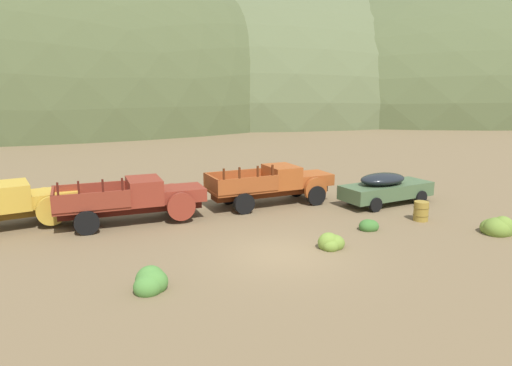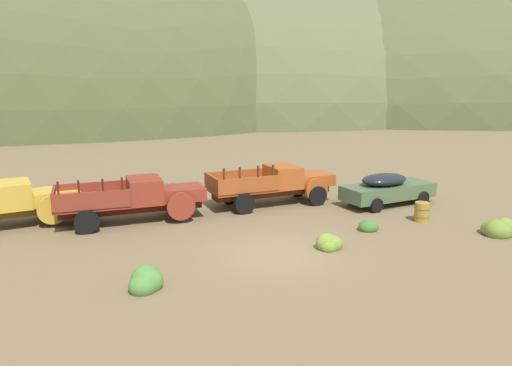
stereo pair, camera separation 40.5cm
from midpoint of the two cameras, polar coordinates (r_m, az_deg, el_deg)
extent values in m
plane|color=brown|center=(16.61, 2.39, -8.62)|extent=(300.00, 300.00, 0.00)
ellipsoid|color=#4C5633|center=(76.13, -24.19, 6.54)|extent=(82.13, 53.01, 50.14)
ellipsoid|color=#56603D|center=(101.08, -0.50, 8.67)|extent=(105.79, 87.18, 50.23)
ellipsoid|color=#4C5633|center=(109.50, 24.30, 7.88)|extent=(119.02, 76.76, 49.12)
cube|color=gold|center=(21.86, -23.71, -1.54)|extent=(2.18, 2.01, 0.55)
cube|color=#B7B2A8|center=(21.98, -21.46, -1.36)|extent=(0.33, 1.11, 0.44)
cylinder|color=gold|center=(20.97, -23.94, -3.10)|extent=(1.21, 0.45, 1.20)
cylinder|color=gold|center=(22.85, -24.57, -1.98)|extent=(1.21, 0.45, 1.20)
cube|color=gold|center=(21.68, -27.97, -1.36)|extent=(1.76, 2.14, 1.05)
cube|color=black|center=(21.67, -26.42, -0.64)|extent=(0.41, 1.56, 0.59)
cylinder|color=black|center=(22.96, -24.52, -2.63)|extent=(1.00, 0.49, 0.96)
cube|color=#42140D|center=(20.78, -15.30, -2.89)|extent=(5.92, 1.29, 0.36)
cube|color=maroon|center=(20.99, -9.49, -1.20)|extent=(1.95, 1.74, 0.55)
cube|color=#B7B2A8|center=(21.18, -7.20, -1.09)|extent=(0.15, 1.12, 0.44)
cylinder|color=maroon|center=(20.11, -9.57, -2.83)|extent=(1.21, 0.26, 1.20)
cylinder|color=maroon|center=(21.94, -10.62, -1.62)|extent=(1.21, 0.26, 1.20)
cube|color=maroon|center=(20.67, -13.87, -0.88)|extent=(1.48, 1.95, 1.05)
cube|color=black|center=(20.71, -12.23, -0.18)|extent=(0.15, 1.58, 0.59)
cube|color=maroon|center=(20.63, -19.77, -2.60)|extent=(3.08, 2.13, 0.12)
cube|color=maroon|center=(19.59, -19.75, -2.12)|extent=(2.97, 0.29, 0.70)
cube|color=maroon|center=(21.49, -19.93, -0.92)|extent=(2.97, 0.29, 0.70)
cube|color=maroon|center=(20.56, -23.80, -1.79)|extent=(0.23, 1.95, 0.70)
cube|color=#42140D|center=(19.47, -23.36, -0.66)|extent=(0.08, 0.08, 0.50)
cube|color=#42140D|center=(19.46, -21.18, -0.50)|extent=(0.08, 0.08, 0.50)
cube|color=#42140D|center=(19.47, -18.57, -0.30)|extent=(0.08, 0.08, 0.50)
cube|color=#42140D|center=(19.52, -16.40, -0.14)|extent=(0.08, 0.08, 0.50)
cylinder|color=black|center=(22.06, -10.62, -2.30)|extent=(0.98, 0.34, 0.96)
cylinder|color=black|center=(19.76, -20.30, -4.53)|extent=(0.98, 0.34, 0.96)
cylinder|color=black|center=(21.71, -20.43, -3.09)|extent=(0.98, 0.34, 0.96)
cube|color=#51220D|center=(23.05, 1.35, -1.01)|extent=(5.99, 1.61, 0.36)
cube|color=#A34C1E|center=(23.96, 6.05, 0.54)|extent=(2.05, 1.83, 0.55)
cube|color=#B7B2A8|center=(24.42, 7.82, 0.64)|extent=(0.21, 1.11, 0.44)
cylinder|color=#A34C1E|center=(23.11, 6.70, -0.80)|extent=(1.21, 0.32, 1.20)
cylinder|color=#A34C1E|center=(24.73, 4.41, 0.09)|extent=(1.21, 0.32, 1.20)
cube|color=#A34C1E|center=(23.15, 2.61, 0.82)|extent=(1.58, 2.01, 1.05)
cube|color=black|center=(23.39, 3.96, 1.44)|extent=(0.24, 1.57, 0.59)
cube|color=#97471E|center=(22.35, -2.39, -0.80)|extent=(3.20, 2.28, 0.12)
cube|color=#97471E|center=(21.39, -1.42, -0.25)|extent=(2.98, 0.46, 0.70)
cube|color=#97471E|center=(23.15, -3.30, 0.67)|extent=(2.98, 0.46, 0.70)
cube|color=#97471E|center=(21.78, -5.89, -0.09)|extent=(0.33, 1.93, 0.70)
cube|color=#51220D|center=(20.84, -4.46, 1.07)|extent=(0.09, 0.09, 0.50)
cube|color=#51220D|center=(21.10, -2.55, 1.23)|extent=(0.09, 0.09, 0.50)
cube|color=#51220D|center=(21.45, -0.33, 1.42)|extent=(0.09, 0.09, 0.50)
cube|color=#51220D|center=(21.76, 1.47, 1.57)|extent=(0.09, 0.09, 0.50)
cylinder|color=black|center=(23.13, 6.75, -1.51)|extent=(0.99, 0.39, 0.96)
cylinder|color=black|center=(24.83, 4.35, -0.52)|extent=(0.99, 0.39, 0.96)
cylinder|color=black|center=(21.45, -1.98, -2.50)|extent=(0.99, 0.39, 0.96)
cylinder|color=black|center=(23.27, -3.89, -1.37)|extent=(0.99, 0.39, 0.96)
cube|color=#47603D|center=(23.95, 14.98, -0.88)|extent=(4.98, 2.59, 0.68)
ellipsoid|color=black|center=(23.63, 14.56, 0.46)|extent=(2.71, 1.95, 0.57)
ellipsoid|color=#47603D|center=(25.43, 18.49, -0.20)|extent=(1.29, 1.54, 0.61)
cylinder|color=black|center=(24.47, 18.82, -1.66)|extent=(0.71, 0.33, 0.68)
cylinder|color=black|center=(25.62, 16.02, -0.89)|extent=(0.71, 0.33, 0.68)
cylinder|color=black|center=(22.44, 13.70, -2.56)|extent=(0.71, 0.33, 0.68)
cylinder|color=black|center=(23.68, 10.93, -1.67)|extent=(0.71, 0.33, 0.68)
cylinder|color=olive|center=(21.56, 18.78, -3.23)|extent=(0.62, 0.62, 0.84)
torus|color=brown|center=(21.52, 18.81, -2.80)|extent=(0.66, 0.66, 0.03)
torus|color=brown|center=(21.60, 18.75, -3.66)|extent=(0.66, 0.66, 0.03)
ellipsoid|color=#3D702D|center=(19.69, 12.77, -5.11)|extent=(0.75, 0.67, 0.56)
ellipsoid|color=#3D702D|center=(19.72, 13.05, -5.12)|extent=(0.70, 0.63, 0.54)
ellipsoid|color=#4C8438|center=(14.24, -13.28, -11.61)|extent=(0.94, 0.85, 0.81)
ellipsoid|color=#4C8438|center=(14.08, -13.75, -12.06)|extent=(0.82, 0.74, 0.69)
ellipsoid|color=#4C8438|center=(14.34, -13.42, -11.35)|extent=(0.87, 0.79, 0.88)
ellipsoid|color=olive|center=(17.31, 8.06, -7.14)|extent=(0.79, 0.71, 0.75)
ellipsoid|color=olive|center=(17.17, 8.32, -7.55)|extent=(0.62, 0.55, 0.50)
ellipsoid|color=olive|center=(17.38, 8.70, -7.20)|extent=(0.81, 0.73, 0.63)
ellipsoid|color=olive|center=(21.00, 26.14, -4.86)|extent=(0.99, 0.89, 0.73)
ellipsoid|color=olive|center=(20.84, 26.61, -4.92)|extent=(1.13, 1.01, 0.87)
ellipsoid|color=olive|center=(20.90, 27.09, -4.85)|extent=(0.91, 0.82, 0.95)
camera|label=1|loc=(0.20, -90.56, -0.12)|focal=33.16mm
camera|label=2|loc=(0.20, 89.44, 0.12)|focal=33.16mm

